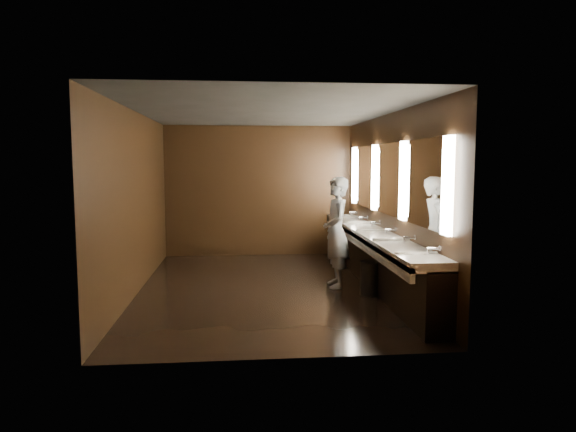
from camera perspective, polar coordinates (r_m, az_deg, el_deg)
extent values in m
plane|color=black|center=(8.35, -2.44, -8.00)|extent=(6.00, 6.00, 0.00)
cube|color=#2D2D2B|center=(8.14, -2.53, 11.49)|extent=(4.00, 6.00, 0.02)
cube|color=black|center=(11.12, -3.29, 2.79)|extent=(4.00, 0.02, 2.80)
cube|color=black|center=(5.15, -0.76, -0.92)|extent=(4.00, 0.02, 2.80)
cube|color=black|center=(8.27, -16.47, 1.45)|extent=(0.02, 6.00, 2.80)
cube|color=black|center=(8.47, 11.16, 1.69)|extent=(0.02, 6.00, 2.80)
cube|color=black|center=(8.55, 9.86, -4.98)|extent=(0.36, 5.40, 0.81)
cube|color=silver|center=(8.45, 9.30, -2.04)|extent=(0.55, 5.40, 0.12)
cube|color=silver|center=(8.41, 7.67, -2.61)|extent=(0.06, 5.40, 0.18)
cylinder|color=silver|center=(6.42, 15.92, -3.47)|extent=(0.18, 0.04, 0.04)
cylinder|color=silver|center=(7.24, 13.39, -2.35)|extent=(0.18, 0.04, 0.04)
cylinder|color=silver|center=(8.07, 11.38, -1.46)|extent=(0.18, 0.04, 0.04)
cylinder|color=silver|center=(8.90, 9.75, -0.73)|extent=(0.18, 0.04, 0.04)
cylinder|color=silver|center=(9.75, 8.40, -0.13)|extent=(0.18, 0.04, 0.04)
cylinder|color=silver|center=(10.60, 7.26, 0.38)|extent=(0.18, 0.04, 0.04)
cube|color=white|center=(6.18, 17.31, 3.22)|extent=(0.06, 0.22, 1.15)
cube|color=white|center=(6.93, 14.88, 3.56)|extent=(0.03, 1.32, 1.15)
cube|color=white|center=(7.68, 12.70, 3.84)|extent=(0.06, 0.23, 1.15)
cube|color=white|center=(8.45, 11.11, 4.05)|extent=(0.03, 1.32, 1.15)
cube|color=white|center=(9.21, 9.60, 4.24)|extent=(0.06, 0.23, 1.15)
cube|color=white|center=(9.99, 8.50, 4.38)|extent=(0.03, 1.32, 1.15)
cube|color=white|center=(10.76, 7.39, 4.51)|extent=(0.06, 0.22, 1.15)
imported|color=#97BEE1|center=(8.32, 5.38, -1.81)|extent=(0.44, 0.66, 1.79)
cylinder|color=black|center=(8.00, 9.19, -6.82)|extent=(0.40, 0.40, 0.51)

